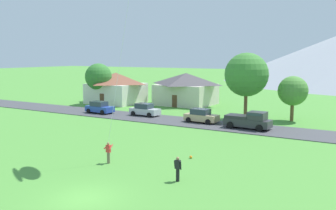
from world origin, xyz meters
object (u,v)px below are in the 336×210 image
at_px(house_leftmost, 186,88).
at_px(parked_car_tan_east_end, 201,116).
at_px(house_left_center, 116,87).
at_px(tree_left_of_center, 98,77).
at_px(tree_center, 293,91).
at_px(parked_car_silver_west_end, 145,110).
at_px(tree_right_of_center, 246,75).
at_px(watcher_person, 178,169).
at_px(pickup_truck_charcoal_west_side, 249,120).
at_px(parked_car_blue_mid_west, 100,108).
at_px(soccer_ball, 191,157).

xyz_separation_m(house_leftmost, parked_car_tan_east_end, (9.70, -14.35, -1.92)).
xyz_separation_m(house_left_center, tree_left_of_center, (-1.36, -2.97, 1.95)).
relative_size(tree_center, parked_car_silver_west_end, 1.35).
distance_m(tree_right_of_center, parked_car_silver_west_end, 14.52).
bearing_deg(watcher_person, house_left_center, 133.92).
bearing_deg(tree_right_of_center, tree_center, 23.11).
bearing_deg(tree_center, parked_car_tan_east_end, -143.45).
distance_m(house_leftmost, watcher_person, 39.03).
height_order(house_left_center, pickup_truck_charcoal_west_side, house_left_center).
height_order(house_left_center, parked_car_silver_west_end, house_left_center).
xyz_separation_m(tree_right_of_center, watcher_person, (3.90, -25.11, -5.00)).
height_order(pickup_truck_charcoal_west_side, watcher_person, pickup_truck_charcoal_west_side).
relative_size(tree_right_of_center, parked_car_silver_west_end, 2.04).
height_order(parked_car_blue_mid_west, parked_car_tan_east_end, same).
height_order(tree_right_of_center, parked_car_silver_west_end, tree_right_of_center).
xyz_separation_m(parked_car_silver_west_end, parked_car_blue_mid_west, (-6.92, -1.41, 0.00)).
bearing_deg(house_leftmost, pickup_truck_charcoal_west_side, -43.47).
xyz_separation_m(house_left_center, soccer_ball, (27.42, -24.93, -2.65)).
xyz_separation_m(tree_left_of_center, parked_car_blue_mid_west, (6.69, -7.60, -3.85)).
height_order(house_left_center, parked_car_tan_east_end, house_left_center).
bearing_deg(watcher_person, house_leftmost, 116.95).
bearing_deg(tree_left_of_center, house_leftmost, 29.96).
bearing_deg(tree_center, house_leftmost, 158.97).
xyz_separation_m(parked_car_tan_east_end, pickup_truck_charcoal_west_side, (6.40, -0.91, 0.19)).
bearing_deg(watcher_person, tree_right_of_center, 98.84).
relative_size(parked_car_tan_east_end, pickup_truck_charcoal_west_side, 0.81).
distance_m(tree_center, soccer_ball, 22.57).
xyz_separation_m(tree_right_of_center, soccer_ball, (2.14, -19.73, -5.76)).
xyz_separation_m(parked_car_blue_mid_west, soccer_ball, (22.10, -14.35, -0.75)).
relative_size(tree_center, watcher_person, 3.44).
bearing_deg(tree_right_of_center, watcher_person, -81.16).
height_order(watcher_person, soccer_ball, watcher_person).
xyz_separation_m(house_leftmost, soccer_ball, (15.91, -29.38, -2.67)).
relative_size(house_left_center, parked_car_tan_east_end, 2.13).
xyz_separation_m(tree_center, soccer_ball, (-3.23, -22.02, -3.75)).
xyz_separation_m(tree_center, pickup_truck_charcoal_west_side, (-3.04, -7.90, -2.81)).
bearing_deg(tree_left_of_center, tree_center, 0.12).
bearing_deg(parked_car_blue_mid_west, house_left_center, 116.74).
height_order(parked_car_silver_west_end, watcher_person, parked_car_silver_west_end).
bearing_deg(watcher_person, tree_left_of_center, 138.18).
distance_m(parked_car_tan_east_end, soccer_ball, 16.28).
bearing_deg(house_leftmost, tree_right_of_center, -35.02).
height_order(tree_left_of_center, soccer_ball, tree_left_of_center).
xyz_separation_m(tree_left_of_center, parked_car_silver_west_end, (13.61, -6.19, -3.85)).
relative_size(parked_car_silver_west_end, parked_car_blue_mid_west, 1.00).
xyz_separation_m(parked_car_silver_west_end, pickup_truck_charcoal_west_side, (15.36, -1.64, 0.19)).
bearing_deg(soccer_ball, watcher_person, -71.86).
bearing_deg(parked_car_silver_west_end, tree_right_of_center, 16.94).
relative_size(tree_left_of_center, parked_car_silver_west_end, 1.64).
relative_size(tree_center, soccer_ball, 24.03).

